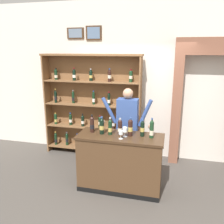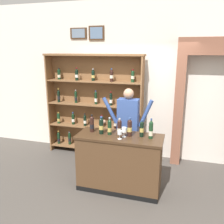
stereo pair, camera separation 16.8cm
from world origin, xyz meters
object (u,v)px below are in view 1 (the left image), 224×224
Objects in this scene: tasting_bottle_bianco at (152,129)px; wine_glass_left at (121,133)px; shopkeeper at (127,123)px; tasting_bottle_brunello at (110,127)px; tasting_bottle_super_tuscan at (120,127)px; wine_shelf at (92,104)px; tasting_bottle_vin_santo at (92,124)px; wine_glass_center at (125,130)px; tasting_bottle_prosecco at (102,126)px; tasting_bottle_riserva at (142,128)px; tasting_counter at (120,162)px; tasting_bottle_grappa at (130,127)px.

tasting_bottle_bianco is 2.40× the size of wine_glass_left.
shopkeeper reaches higher than tasting_bottle_brunello.
tasting_bottle_bianco is at bearing -3.22° from tasting_bottle_super_tuscan.
wine_shelf is 8.01× the size of tasting_bottle_super_tuscan.
wine_shelf is 1.89m from tasting_bottle_bianco.
shopkeeper is 12.07× the size of wine_glass_left.
tasting_bottle_vin_santo is 1.90× the size of wine_glass_center.
tasting_bottle_bianco is (0.83, 0.01, 0.00)m from tasting_bottle_prosecco.
tasting_bottle_vin_santo is 0.87m from tasting_bottle_riserva.
tasting_counter is 0.86× the size of shopkeeper.
tasting_counter is 0.61m from wine_glass_left.
tasting_counter is 4.30× the size of tasting_bottle_bianco.
tasting_bottle_grappa is (0.18, -0.03, 0.02)m from tasting_bottle_super_tuscan.
tasting_bottle_riserva is 1.76× the size of wine_glass_center.
tasting_counter is 4.81× the size of tasting_bottle_brunello.
shopkeeper is at bearing 86.79° from tasting_bottle_super_tuscan.
tasting_bottle_bianco is at bearing 7.51° from wine_glass_center.
tasting_bottle_grappa is 0.94× the size of tasting_bottle_bianco.
shopkeeper reaches higher than tasting_bottle_super_tuscan.
tasting_bottle_riserva is (0.20, 0.03, -0.01)m from tasting_bottle_grappa.
wine_shelf is 1.64m from wine_glass_center.
shopkeeper is 0.58m from tasting_bottle_grappa.
wine_shelf is 13.82× the size of wine_glass_center.
tasting_bottle_riserva is (0.87, 0.01, -0.00)m from tasting_bottle_vin_santo.
tasting_bottle_grappa is at bearing 54.82° from wine_glass_left.
tasting_bottle_brunello reaches higher than tasting_counter.
tasting_bottle_brunello is at bearing 170.46° from wine_glass_center.
shopkeeper is 5.38× the size of tasting_bottle_vin_santo.
wine_glass_center is at bearing -6.01° from tasting_bottle_prosecco.
tasting_bottle_vin_santo is 1.02m from tasting_bottle_bianco.
tasting_bottle_brunello is (0.15, 0.00, -0.01)m from tasting_bottle_prosecco.
wine_glass_center reaches higher than tasting_counter.
tasting_bottle_vin_santo is at bearing 179.57° from tasting_bottle_super_tuscan.
wine_glass_left is (0.36, -0.16, -0.04)m from tasting_bottle_prosecco.
tasting_bottle_vin_santo is at bearing 178.13° from tasting_bottle_bianco.
tasting_bottle_vin_santo is (-0.51, 0.06, 0.63)m from tasting_counter.
wine_glass_center is (0.99, -1.30, -0.08)m from wine_shelf.
tasting_bottle_vin_santo is at bearing 177.51° from tasting_bottle_grappa.
wine_glass_center is (0.04, 0.11, 0.01)m from wine_glass_left.
wine_shelf is at bearing 136.45° from tasting_bottle_riserva.
tasting_bottle_vin_santo is 1.03× the size of tasting_bottle_prosecco.
wine_glass_left is at bearing -23.28° from tasting_bottle_prosecco.
tasting_bottle_riserva is 0.87× the size of tasting_bottle_bianco.
tasting_bottle_vin_santo is 0.59m from wine_glass_left.
tasting_bottle_prosecco is 1.07× the size of tasting_bottle_super_tuscan.
tasting_counter is 0.66m from tasting_bottle_grappa.
wine_shelf is 1.71m from tasting_counter.
tasting_bottle_prosecco is 0.91× the size of tasting_bottle_bianco.
tasting_counter is 4.61× the size of tasting_bottle_vin_santo.
wine_glass_center is at bearing -21.78° from tasting_counter.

